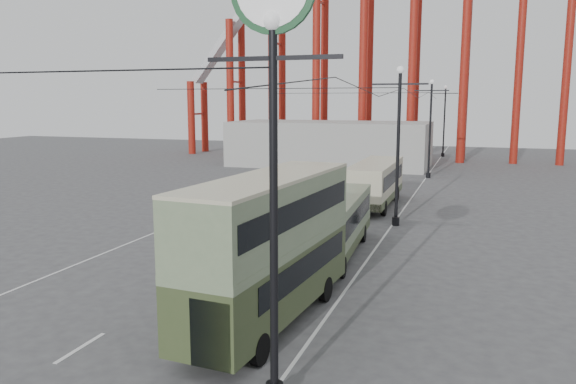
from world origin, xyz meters
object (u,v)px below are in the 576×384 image
(double_decker_bus, at_px, (270,242))
(single_decker_cream, at_px, (375,182))
(pedestrian, at_px, (262,271))
(lamp_post_near, at_px, (273,78))
(single_decker_green, at_px, (333,223))

(double_decker_bus, distance_m, single_decker_cream, 22.06)
(pedestrian, bearing_deg, lamp_post_near, 85.51)
(lamp_post_near, relative_size, pedestrian, 6.84)
(lamp_post_near, relative_size, double_decker_bus, 1.15)
(single_decker_green, xyz_separation_m, single_decker_cream, (-0.35, 13.35, 0.16))
(double_decker_bus, height_order, single_decker_cream, double_decker_bus)
(lamp_post_near, distance_m, single_decker_green, 14.95)
(double_decker_bus, xyz_separation_m, pedestrian, (-1.44, 2.88, -1.99))
(lamp_post_near, distance_m, double_decker_bus, 7.21)
(lamp_post_near, bearing_deg, double_decker_bus, 111.72)
(lamp_post_near, distance_m, pedestrian, 10.93)
(lamp_post_near, relative_size, single_decker_cream, 1.08)
(lamp_post_near, xyz_separation_m, single_decker_green, (-1.92, 13.43, -6.28))
(single_decker_green, relative_size, single_decker_cream, 1.01)
(double_decker_bus, relative_size, single_decker_cream, 0.94)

